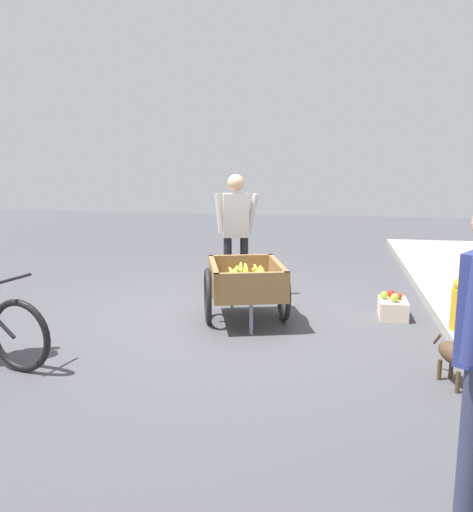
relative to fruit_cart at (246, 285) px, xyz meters
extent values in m
plane|color=#47474C|center=(-0.16, -0.21, -0.44)|extent=(24.00, 24.00, 0.00)
cube|color=olive|center=(0.00, 0.00, -0.04)|extent=(1.28, 1.08, 0.10)
cube|color=olive|center=(0.50, 0.14, 0.13)|extent=(0.28, 0.78, 0.24)
cube|color=olive|center=(-0.50, -0.15, 0.13)|extent=(0.28, 0.78, 0.24)
cube|color=olive|center=(-0.11, 0.35, 0.13)|extent=(1.07, 0.37, 0.24)
cube|color=olive|center=(0.10, -0.36, 0.13)|extent=(1.07, 0.37, 0.24)
torus|color=black|center=(-0.13, 0.42, -0.12)|extent=(0.63, 0.24, 0.64)
torus|color=black|center=(0.12, -0.42, -0.12)|extent=(0.63, 0.24, 0.64)
cylinder|color=gray|center=(0.00, 0.00, -0.12)|extent=(0.29, 0.86, 0.04)
cylinder|color=olive|center=(-0.89, 0.09, 0.11)|extent=(0.54, 0.19, 0.04)
cylinder|color=olive|center=(-0.70, -0.56, 0.11)|extent=(0.54, 0.19, 0.04)
cylinder|color=gray|center=(0.45, 0.13, -0.26)|extent=(0.04, 0.04, 0.35)
ellipsoid|color=gold|center=(-0.02, 0.17, 0.13)|extent=(0.17, 0.06, 0.15)
ellipsoid|color=gold|center=(0.00, 0.18, 0.14)|extent=(0.19, 0.07, 0.08)
ellipsoid|color=gold|center=(0.01, 0.19, 0.15)|extent=(0.19, 0.12, 0.09)
ellipsoid|color=gold|center=(0.02, 0.19, 0.16)|extent=(0.19, 0.10, 0.12)
ellipsoid|color=gold|center=(0.03, 0.13, 0.14)|extent=(0.18, 0.08, 0.15)
ellipsoid|color=gold|center=(0.04, 0.13, 0.15)|extent=(0.18, 0.13, 0.11)
ellipsoid|color=gold|center=(0.05, 0.14, 0.16)|extent=(0.17, 0.15, 0.05)
ellipsoid|color=gold|center=(0.06, 0.15, 0.17)|extent=(0.19, 0.06, 0.11)
ellipsoid|color=gold|center=(0.06, 0.16, 0.18)|extent=(0.18, 0.06, 0.13)
ellipsoid|color=gold|center=(0.45, -0.09, 0.12)|extent=(0.16, 0.14, 0.15)
ellipsoid|color=gold|center=(0.46, -0.08, 0.13)|extent=(0.19, 0.08, 0.08)
ellipsoid|color=gold|center=(0.47, -0.07, 0.14)|extent=(0.18, 0.13, 0.08)
ellipsoid|color=gold|center=(0.48, -0.06, 0.15)|extent=(0.18, 0.09, 0.12)
ellipsoid|color=gold|center=(0.04, 0.10, 0.17)|extent=(0.18, 0.10, 0.14)
ellipsoid|color=gold|center=(0.06, 0.12, 0.18)|extent=(0.18, 0.14, 0.05)
ellipsoid|color=gold|center=(0.08, 0.13, 0.19)|extent=(0.17, 0.11, 0.14)
ellipsoid|color=gold|center=(0.11, 0.17, 0.15)|extent=(0.18, 0.07, 0.14)
ellipsoid|color=gold|center=(0.12, 0.18, 0.16)|extent=(0.18, 0.13, 0.08)
ellipsoid|color=gold|center=(0.13, 0.19, 0.17)|extent=(0.19, 0.07, 0.08)
ellipsoid|color=gold|center=(0.14, 0.20, 0.18)|extent=(0.18, 0.06, 0.13)
ellipsoid|color=gold|center=(0.21, -0.10, 0.18)|extent=(0.17, 0.13, 0.14)
ellipsoid|color=gold|center=(0.22, -0.09, 0.19)|extent=(0.19, 0.07, 0.09)
ellipsoid|color=gold|center=(0.23, -0.08, 0.20)|extent=(0.19, 0.11, 0.08)
ellipsoid|color=gold|center=(0.24, -0.07, 0.21)|extent=(0.18, 0.05, 0.13)
ellipsoid|color=gold|center=(-0.38, -0.15, 0.10)|extent=(0.17, 0.11, 0.15)
ellipsoid|color=gold|center=(-0.36, -0.14, 0.11)|extent=(0.17, 0.15, 0.08)
ellipsoid|color=gold|center=(-0.35, -0.13, 0.12)|extent=(0.19, 0.08, 0.09)
ellipsoid|color=gold|center=(-0.34, -0.12, 0.13)|extent=(0.18, 0.07, 0.14)
ellipsoid|color=gold|center=(0.04, -0.02, 0.17)|extent=(0.18, 0.08, 0.14)
ellipsoid|color=gold|center=(0.05, -0.01, 0.18)|extent=(0.18, 0.14, 0.08)
ellipsoid|color=gold|center=(0.06, 0.00, 0.19)|extent=(0.19, 0.05, 0.09)
ellipsoid|color=gold|center=(0.08, 0.01, 0.20)|extent=(0.18, 0.10, 0.14)
ellipsoid|color=gold|center=(0.15, 0.14, 0.06)|extent=(0.17, 0.15, 0.13)
ellipsoid|color=gold|center=(0.16, 0.15, 0.07)|extent=(0.19, 0.06, 0.09)
ellipsoid|color=gold|center=(0.17, 0.16, 0.08)|extent=(0.17, 0.14, 0.05)
ellipsoid|color=gold|center=(0.18, 0.17, 0.09)|extent=(0.19, 0.05, 0.10)
ellipsoid|color=gold|center=(0.19, 0.18, 0.10)|extent=(0.17, 0.12, 0.15)
ellipsoid|color=gold|center=(0.07, -0.18, 0.12)|extent=(0.18, 0.05, 0.14)
ellipsoid|color=gold|center=(0.08, -0.17, 0.13)|extent=(0.19, 0.06, 0.09)
ellipsoid|color=gold|center=(0.09, -0.16, 0.14)|extent=(0.18, 0.07, 0.05)
ellipsoid|color=gold|center=(0.09, -0.15, 0.15)|extent=(0.19, 0.07, 0.10)
ellipsoid|color=gold|center=(0.10, -0.14, 0.16)|extent=(0.17, 0.14, 0.14)
cylinder|color=black|center=(-1.14, -0.22, -0.03)|extent=(0.11, 0.11, 0.82)
cylinder|color=black|center=(-1.08, -0.43, -0.03)|extent=(0.11, 0.11, 0.82)
cube|color=#B7B2AD|center=(-1.11, -0.32, 0.68)|extent=(0.29, 0.38, 0.58)
sphere|color=tan|center=(-1.11, -0.32, 1.11)|extent=(0.22, 0.22, 0.22)
cylinder|color=#B7B2AD|center=(-1.17, -0.11, 0.71)|extent=(0.08, 0.18, 0.53)
cylinder|color=#B7B2AD|center=(-1.04, -0.53, 0.71)|extent=(0.08, 0.13, 0.53)
torus|color=black|center=(1.81, -1.71, -0.11)|extent=(0.19, 0.66, 0.66)
cylinder|color=black|center=(1.80, -1.76, 0.39)|extent=(0.46, 0.12, 0.03)
ellipsoid|color=#4C3823|center=(1.43, 1.99, -0.17)|extent=(0.48, 0.33, 0.18)
cylinder|color=#4C3823|center=(1.17, 1.89, -0.13)|extent=(0.11, 0.06, 0.12)
cylinder|color=#4C3823|center=(1.53, 2.08, -0.35)|extent=(0.04, 0.04, 0.18)
cylinder|color=#4C3823|center=(1.57, 1.98, -0.35)|extent=(0.04, 0.04, 0.18)
cylinder|color=#4C3823|center=(1.29, 1.99, -0.35)|extent=(0.04, 0.04, 0.18)
cylinder|color=#4C3823|center=(1.33, 1.89, -0.35)|extent=(0.04, 0.04, 0.18)
cylinder|color=gold|center=(0.26, 2.27, -0.16)|extent=(0.18, 0.18, 0.55)
sphere|color=gold|center=(0.26, 2.27, 0.15)|extent=(0.16, 0.16, 0.16)
cylinder|color=gold|center=(0.37, 2.27, -0.11)|extent=(0.10, 0.07, 0.07)
cylinder|color=gold|center=(0.26, 2.38, -0.11)|extent=(0.07, 0.10, 0.07)
cylinder|color=#B21E1E|center=(-1.90, -0.76, -0.32)|extent=(0.22, 0.22, 0.24)
cube|color=beige|center=(-0.45, 1.69, -0.33)|extent=(0.44, 0.32, 0.22)
sphere|color=#B23319|center=(-0.49, 1.75, -0.18)|extent=(0.08, 0.08, 0.08)
sphere|color=#99BF33|center=(-0.48, 1.58, -0.17)|extent=(0.09, 0.09, 0.09)
sphere|color=#99BF33|center=(-0.36, 1.69, -0.17)|extent=(0.10, 0.10, 0.10)
sphere|color=red|center=(-0.57, 1.67, -0.17)|extent=(0.09, 0.09, 0.09)
cylinder|color=#333851|center=(3.13, 1.69, -0.03)|extent=(0.11, 0.11, 0.82)
camera|label=1|loc=(5.81, 0.95, 1.41)|focal=37.05mm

